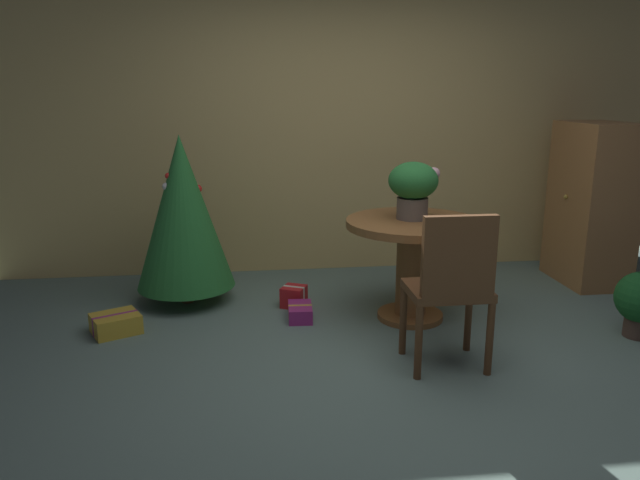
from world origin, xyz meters
TOP-DOWN VIEW (x-y plane):
  - ground_plane at (0.00, 0.00)m, footprint 6.60×6.60m
  - back_wall_panel at (0.00, 2.20)m, footprint 6.00×0.10m
  - round_dining_table at (0.32, 0.83)m, footprint 0.95×0.95m
  - flower_vase at (0.32, 0.87)m, footprint 0.36×0.35m
  - wooden_chair_near at (0.32, 0.00)m, footprint 0.47×0.39m
  - holiday_tree at (-1.32, 1.39)m, footprint 0.75×0.75m
  - gift_box_red at (-0.50, 1.18)m, footprint 0.22×0.23m
  - gift_box_gold at (-1.75, 0.82)m, footprint 0.38×0.36m
  - gift_box_purple at (-0.48, 0.91)m, footprint 0.18×0.28m
  - wooden_cabinet at (2.05, 1.50)m, footprint 0.49×0.71m

SIDE VIEW (x-z plane):
  - ground_plane at x=0.00m, z-range 0.00..0.00m
  - gift_box_purple at x=-0.48m, z-range 0.00..0.11m
  - gift_box_gold at x=-1.75m, z-range 0.00..0.13m
  - gift_box_red at x=-0.50m, z-range 0.00..0.16m
  - round_dining_table at x=0.32m, z-range 0.15..0.88m
  - wooden_chair_near at x=0.32m, z-range 0.07..1.02m
  - wooden_cabinet at x=2.05m, z-range 0.00..1.36m
  - holiday_tree at x=-1.32m, z-range 0.07..1.36m
  - flower_vase at x=0.32m, z-range 0.77..1.17m
  - back_wall_panel at x=0.00m, z-range 0.00..2.60m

